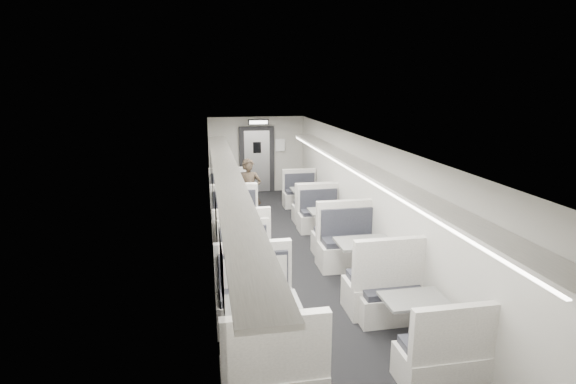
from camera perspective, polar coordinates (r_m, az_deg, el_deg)
name	(u,v)px	position (r m, az deg, el deg)	size (l,w,h in m)	color
room	(294,204)	(8.54, 0.73, -1.57)	(3.24, 12.24, 2.64)	black
booth_left_a	(232,204)	(11.66, -7.17, -1.57)	(1.07, 2.18, 1.17)	white
booth_left_b	(238,231)	(9.59, -6.35, -4.95)	(1.09, 2.21, 1.18)	white
booth_left_c	(248,275)	(7.63, -5.07, -10.40)	(0.96, 1.94, 1.04)	white
booth_left_d	(263,331)	(5.94, -3.19, -17.24)	(1.13, 2.29, 1.22)	white
booth_right_a	(306,201)	(12.08, 2.30, -1.11)	(0.97, 1.96, 1.05)	white
booth_right_b	(328,225)	(10.03, 5.11, -4.22)	(1.02, 2.06, 1.10)	white
booth_right_c	(364,263)	(7.95, 9.64, -8.92)	(1.16, 2.35, 1.26)	white
booth_right_d	(413,322)	(6.43, 15.56, -15.61)	(1.01, 2.05, 1.09)	white
passenger	(249,192)	(11.04, -4.96, -0.03)	(0.61, 0.40, 1.66)	black
window_a	(211,167)	(11.67, -9.79, 3.19)	(0.02, 1.18, 0.84)	black
window_b	(213,186)	(9.51, -9.53, 0.78)	(0.02, 1.18, 0.84)	black
window_c	(216,216)	(7.38, -9.12, -3.04)	(0.02, 1.18, 0.84)	black
window_d	(222,271)	(5.32, -8.37, -9.88)	(0.02, 1.18, 0.84)	black
luggage_rack_left	(228,173)	(7.93, -7.67, 2.41)	(0.46, 10.40, 0.09)	white
luggage_rack_right	(363,168)	(8.43, 9.49, 3.02)	(0.46, 10.40, 0.09)	white
vestibule_door	(257,160)	(14.31, -3.96, 4.06)	(1.10, 0.13, 2.10)	black
exit_sign	(258,122)	(13.66, -3.80, 8.85)	(0.62, 0.12, 0.16)	black
wall_notice	(280,145)	(14.33, -0.99, 5.97)	(0.32, 0.02, 0.40)	white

